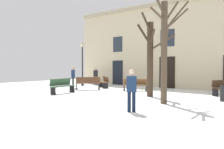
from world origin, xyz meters
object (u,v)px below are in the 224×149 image
person_crossing_plaza (73,76)px  person_strolling (96,75)px  bench_near_lamp (224,88)px  bench_near_center_tree (62,86)px  tree_center (150,57)px  tree_near_facade (165,47)px  bench_by_litter_bin (135,85)px  streetlamp (82,59)px  bench_back_to_back_left (104,82)px  bench_far_corner (88,83)px  person_by_shop_door (132,89)px

person_crossing_plaza → person_strolling: person_crossing_plaza is taller
bench_near_lamp → bench_near_center_tree: bearing=149.6°
tree_center → bench_near_center_tree: (-5.15, -2.25, -1.81)m
bench_near_lamp → tree_near_facade: bearing=-167.8°
tree_center → bench_by_litter_bin: (-2.44, 2.00, -1.87)m
streetlamp → person_crossing_plaza: (1.18, -2.08, -1.40)m
tree_center → person_strolling: tree_center is taller
tree_near_facade → bench_near_lamp: 5.58m
person_crossing_plaza → bench_by_litter_bin: bearing=-133.2°
tree_center → bench_near_center_tree: bearing=-156.4°
person_strolling → tree_near_facade: bearing=120.5°
bench_by_litter_bin → bench_back_to_back_left: bearing=138.7°
person_strolling → bench_near_lamp: bearing=145.4°
person_crossing_plaza → person_strolling: (-1.31, 3.87, -0.07)m
bench_back_to_back_left → bench_near_lamp: bearing=38.5°
bench_by_litter_bin → bench_near_center_tree: bearing=-156.4°
bench_back_to_back_left → person_crossing_plaza: person_crossing_plaza is taller
tree_center → bench_back_to_back_left: bearing=157.2°
tree_center → tree_near_facade: tree_near_facade is taller
bench_back_to_back_left → bench_near_center_tree: bearing=-48.6°
bench_near_center_tree → bench_back_to_back_left: 4.74m
streetlamp → bench_back_to_back_left: streetlamp is taller
streetlamp → bench_by_litter_bin: streetlamp is taller
tree_center → bench_far_corner: (-5.56, 0.43, -1.81)m
streetlamp → bench_far_corner: size_ratio=2.30×
streetlamp → bench_by_litter_bin: 6.31m
streetlamp → bench_back_to_back_left: (2.61, -0.09, -1.88)m
tree_near_facade → streetlamp: (-10.29, 4.26, -0.33)m
bench_near_center_tree → person_by_shop_door: person_by_shop_door is taller
bench_by_litter_bin → tree_center: bearing=-73.3°
bench_near_center_tree → bench_near_lamp: bearing=-64.1°
bench_near_lamp → bench_by_litter_bin: 5.65m
bench_back_to_back_left → person_by_shop_door: person_by_shop_door is taller
person_by_shop_door → bench_near_center_tree: bearing=125.3°
person_crossing_plaza → bench_far_corner: bearing=-151.7°
tree_near_facade → person_strolling: size_ratio=3.11×
streetlamp → bench_far_corner: streetlamp is taller
bench_near_lamp → bench_by_litter_bin: size_ratio=0.98×
streetlamp → bench_near_center_tree: bearing=-55.6°
tree_center → tree_near_facade: 2.57m
bench_near_center_tree → bench_back_to_back_left: (-0.67, 4.70, -0.04)m
streetlamp → bench_far_corner: (2.87, -2.10, -1.85)m
tree_center → person_strolling: 9.69m
person_strolling → bench_back_to_back_left: bearing=116.3°
bench_near_center_tree → bench_by_litter_bin: 5.05m
person_by_shop_door → streetlamp: bearing=108.7°
bench_near_center_tree → person_crossing_plaza: size_ratio=1.12×
bench_by_litter_bin → person_by_shop_door: (4.38, -6.48, 0.47)m
bench_by_litter_bin → person_by_shop_door: bearing=-89.8°
tree_near_facade → person_crossing_plaza: size_ratio=2.91×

